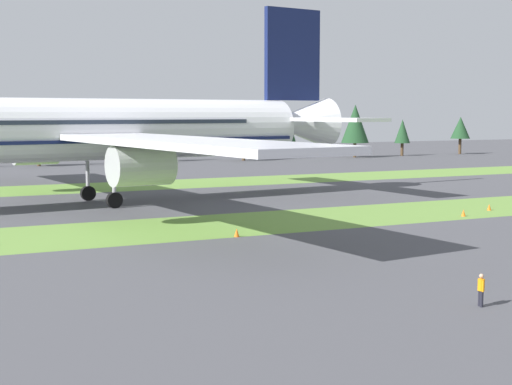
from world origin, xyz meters
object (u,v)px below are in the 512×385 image
Objects in this scene: airliner at (79,129)px; taxiway_marker_1 at (237,233)px; taxiway_marker_3 at (464,213)px; taxiway_marker_2 at (489,207)px; ground_crew_marshaller at (481,289)px.

taxiway_marker_1 is (6.82, -26.23, -7.90)m from airliner.
airliner is at bearing 142.24° from taxiway_marker_3.
taxiway_marker_3 is (-5.44, -2.36, 0.01)m from taxiway_marker_2.
taxiway_marker_1 is at bearing -172.06° from airliner.
taxiway_marker_3 is (22.52, 27.31, -0.61)m from ground_crew_marshaller.
airliner is 121.79× the size of taxiway_marker_3.
ground_crew_marshaller is 2.64× the size of taxiway_marker_2.
taxiway_marker_1 is at bearing -172.51° from taxiway_marker_2.
ground_crew_marshaller is 35.41m from taxiway_marker_3.
taxiway_marker_2 is at bearing 7.49° from taxiway_marker_1.
taxiway_marker_1 is at bearing -176.26° from taxiway_marker_3.
airliner is 40.94m from taxiway_marker_3.
taxiway_marker_2 is 5.93m from taxiway_marker_3.
airliner is 28.23m from taxiway_marker_1.
ground_crew_marshaller reaches higher than taxiway_marker_1.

